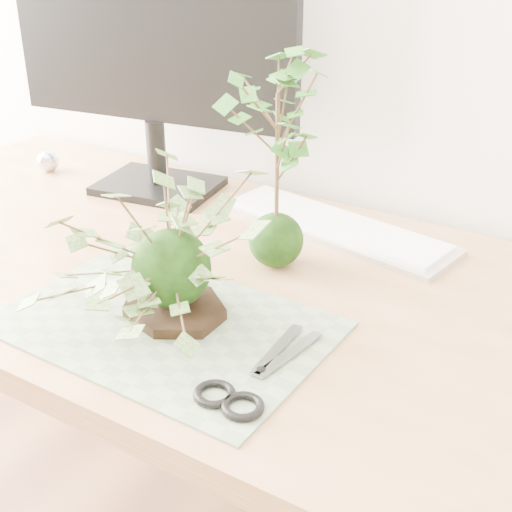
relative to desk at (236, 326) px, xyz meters
The scene contains 9 objects.
desk is the anchor object (origin of this frame).
cutting_mat 0.19m from the desk, 91.76° to the right, with size 0.44×0.29×0.00m, color slate.
stone_dish 0.17m from the desk, 95.06° to the right, with size 0.16×0.16×0.01m, color black.
ivy_kokedama 0.25m from the desk, 95.06° to the right, with size 0.31×0.31×0.22m.
maple_kokedama 0.35m from the desk, 65.22° to the left, with size 0.20×0.20×0.36m.
keyboard 0.26m from the desk, 76.88° to the left, with size 0.45×0.20×0.02m.
monitor 0.55m from the desk, 144.94° to the left, with size 0.56×0.20×0.50m.
foil_ball 0.63m from the desk, 163.04° to the left, with size 0.05×0.05×0.05m, color silver.
scissors 0.30m from the desk, 54.96° to the right, with size 0.09×0.20×0.01m.
Camera 1 is at (0.44, 0.44, 1.26)m, focal length 50.00 mm.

